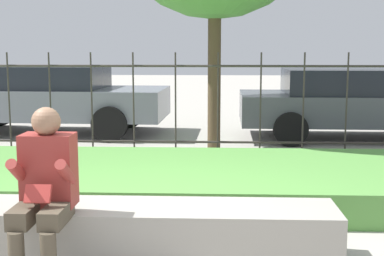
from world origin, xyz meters
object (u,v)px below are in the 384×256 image
Objects in this scene: car_parked_left at (46,97)px; stone_bench at (154,235)px; person_seated_reader at (45,186)px; car_parked_right at (357,102)px.

stone_bench is at bearing -63.59° from car_parked_left.
person_seated_reader reaches higher than stone_bench.
car_parked_right is 5.91m from car_parked_left.
car_parked_left is (-2.82, 6.24, 0.53)m from stone_bench.
stone_bench is at bearing -116.54° from car_parked_right.
car_parked_left is (-5.90, 0.38, 0.03)m from car_parked_right.
stone_bench is 0.65× the size of car_parked_right.
car_parked_left is (-2.08, 6.57, 0.06)m from person_seated_reader.
car_parked_left is at bearing 114.35° from stone_bench.
car_parked_right is at bearing -1.67° from car_parked_left.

